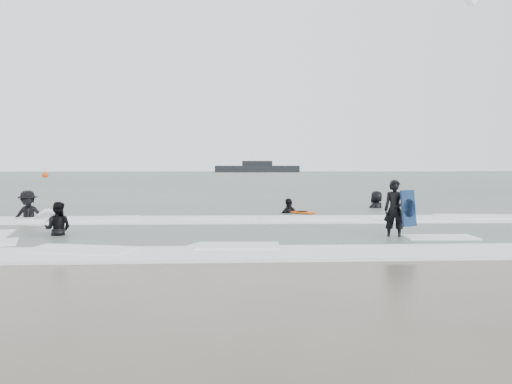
{
  "coord_description": "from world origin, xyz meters",
  "views": [
    {
      "loc": [
        -0.58,
        -11.54,
        1.97
      ],
      "look_at": [
        0.0,
        5.0,
        1.1
      ],
      "focal_mm": 35.0,
      "sensor_mm": 36.0,
      "label": 1
    }
  ],
  "objects_px": {
    "surfer_breaker": "(28,220)",
    "surfer_right_near": "(289,214)",
    "buoy": "(45,175)",
    "surfer_right_far": "(377,209)",
    "surfer_wading": "(58,237)",
    "vessel_horizon": "(257,168)",
    "surfer_centre": "(395,239)"
  },
  "relations": [
    {
      "from": "surfer_right_near",
      "to": "buoy",
      "type": "height_order",
      "value": "buoy"
    },
    {
      "from": "surfer_wading",
      "to": "surfer_right_near",
      "type": "relative_size",
      "value": 0.85
    },
    {
      "from": "surfer_right_far",
      "to": "surfer_breaker",
      "type": "bearing_deg",
      "value": -35.93
    },
    {
      "from": "surfer_centre",
      "to": "surfer_wading",
      "type": "bearing_deg",
      "value": -173.36
    },
    {
      "from": "surfer_right_near",
      "to": "vessel_horizon",
      "type": "distance_m",
      "value": 130.62
    },
    {
      "from": "surfer_centre",
      "to": "surfer_right_near",
      "type": "xyz_separation_m",
      "value": [
        -2.14,
        6.95,
        0.0
      ]
    },
    {
      "from": "vessel_horizon",
      "to": "surfer_wading",
      "type": "bearing_deg",
      "value": -94.45
    },
    {
      "from": "surfer_breaker",
      "to": "surfer_right_near",
      "type": "height_order",
      "value": "surfer_breaker"
    },
    {
      "from": "surfer_right_near",
      "to": "surfer_right_far",
      "type": "relative_size",
      "value": 0.91
    },
    {
      "from": "surfer_right_near",
      "to": "surfer_centre",
      "type": "bearing_deg",
      "value": 72.56
    },
    {
      "from": "buoy",
      "to": "surfer_wading",
      "type": "bearing_deg",
      "value": -68.86
    },
    {
      "from": "buoy",
      "to": "vessel_horizon",
      "type": "xyz_separation_m",
      "value": [
        38.57,
        64.6,
        0.87
      ]
    },
    {
      "from": "surfer_wading",
      "to": "vessel_horizon",
      "type": "xyz_separation_m",
      "value": [
        10.66,
        136.79,
        1.29
      ]
    },
    {
      "from": "surfer_right_far",
      "to": "buoy",
      "type": "xyz_separation_m",
      "value": [
        -39.23,
        63.64,
        0.42
      ]
    },
    {
      "from": "surfer_right_near",
      "to": "surfer_right_far",
      "type": "distance_m",
      "value": 4.84
    },
    {
      "from": "surfer_right_far",
      "to": "surfer_right_near",
      "type": "bearing_deg",
      "value": -23.39
    },
    {
      "from": "buoy",
      "to": "surfer_right_far",
      "type": "bearing_deg",
      "value": -58.35
    },
    {
      "from": "surfer_breaker",
      "to": "surfer_right_near",
      "type": "bearing_deg",
      "value": 9.14
    },
    {
      "from": "surfer_wading",
      "to": "surfer_breaker",
      "type": "xyz_separation_m",
      "value": [
        -2.68,
        4.5,
        0.0
      ]
    },
    {
      "from": "surfer_right_near",
      "to": "buoy",
      "type": "distance_m",
      "value": 74.67
    },
    {
      "from": "buoy",
      "to": "vessel_horizon",
      "type": "relative_size",
      "value": 0.07
    },
    {
      "from": "surfer_breaker",
      "to": "surfer_right_far",
      "type": "bearing_deg",
      "value": 15.23
    },
    {
      "from": "surfer_wading",
      "to": "buoy",
      "type": "bearing_deg",
      "value": -69.3
    },
    {
      "from": "surfer_centre",
      "to": "vessel_horizon",
      "type": "bearing_deg",
      "value": 100.5
    },
    {
      "from": "surfer_breaker",
      "to": "buoy",
      "type": "height_order",
      "value": "buoy"
    },
    {
      "from": "surfer_right_far",
      "to": "buoy",
      "type": "distance_m",
      "value": 74.76
    },
    {
      "from": "surfer_centre",
      "to": "surfer_right_near",
      "type": "relative_size",
      "value": 0.9
    },
    {
      "from": "buoy",
      "to": "vessel_horizon",
      "type": "bearing_deg",
      "value": 59.16
    },
    {
      "from": "surfer_centre",
      "to": "buoy",
      "type": "distance_m",
      "value": 81.83
    },
    {
      "from": "surfer_breaker",
      "to": "surfer_right_near",
      "type": "xyz_separation_m",
      "value": [
        9.76,
        1.73,
        0.0
      ]
    },
    {
      "from": "surfer_centre",
      "to": "surfer_wading",
      "type": "height_order",
      "value": "surfer_centre"
    },
    {
      "from": "surfer_centre",
      "to": "surfer_right_far",
      "type": "distance_m",
      "value": 9.51
    }
  ]
}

